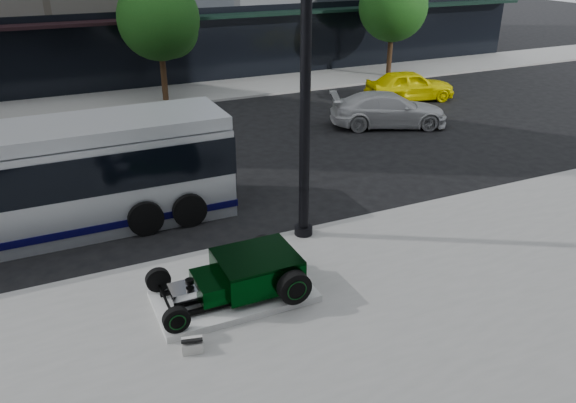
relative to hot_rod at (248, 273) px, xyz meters
name	(u,v)px	position (x,y,z in m)	size (l,w,h in m)	color
ground	(239,210)	(1.36, 4.34, -0.70)	(120.00, 120.00, 0.00)	black
sidewalk_far	(142,98)	(1.36, 18.34, -0.64)	(70.00, 4.00, 0.12)	gray
street_trees	(162,22)	(2.51, 17.41, 3.07)	(29.80, 3.80, 5.70)	black
display_plinth	(234,296)	(-0.33, 0.00, -0.50)	(3.40, 1.80, 0.15)	silver
hot_rod	(248,273)	(0.00, 0.00, 0.00)	(3.22, 2.00, 0.81)	black
info_plaque	(192,345)	(-1.63, -1.27, -0.45)	(0.46, 0.38, 0.31)	silver
lamppost	(305,83)	(2.36, 2.04, 3.47)	(0.48, 0.48, 8.75)	black
white_sedan	(389,110)	(10.05, 9.50, 0.02)	(2.00, 4.91, 1.43)	silver
yellow_taxi	(410,85)	(13.41, 12.64, 0.04)	(1.74, 4.33, 1.47)	#FFF200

